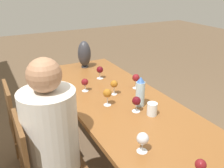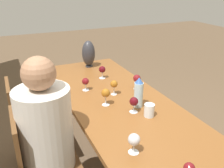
{
  "view_description": "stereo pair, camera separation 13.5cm",
  "coord_description": "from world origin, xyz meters",
  "px_view_note": "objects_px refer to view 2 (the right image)",
  "views": [
    {
      "loc": [
        -1.73,
        1.0,
        1.73
      ],
      "look_at": [
        0.16,
        0.0,
        0.82
      ],
      "focal_mm": 40.0,
      "sensor_mm": 36.0,
      "label": 1
    },
    {
      "loc": [
        -1.79,
        0.88,
        1.73
      ],
      "look_at": [
        0.16,
        0.0,
        0.82
      ],
      "focal_mm": 40.0,
      "sensor_mm": 36.0,
      "label": 2
    }
  ],
  "objects_px": {
    "wine_glass_5": "(106,93)",
    "chair_near": "(40,163)",
    "chair_far": "(29,122)",
    "person_near": "(49,137)",
    "wine_glass_6": "(85,82)",
    "water_bottle": "(139,93)",
    "wine_glass_2": "(137,79)",
    "wine_glass_7": "(134,102)",
    "water_tumbler": "(149,110)",
    "wine_glass_3": "(114,84)",
    "vase": "(89,54)",
    "wine_glass_1": "(134,140)",
    "wine_glass_4": "(102,70)"
  },
  "relations": [
    {
      "from": "water_bottle",
      "to": "water_tumbler",
      "type": "relative_size",
      "value": 2.55
    },
    {
      "from": "wine_glass_1",
      "to": "chair_far",
      "type": "xyz_separation_m",
      "value": [
        1.07,
        0.54,
        -0.34
      ]
    },
    {
      "from": "chair_far",
      "to": "person_near",
      "type": "relative_size",
      "value": 0.69
    },
    {
      "from": "wine_glass_3",
      "to": "chair_far",
      "type": "relative_size",
      "value": 0.16
    },
    {
      "from": "water_bottle",
      "to": "wine_glass_7",
      "type": "bearing_deg",
      "value": 130.83
    },
    {
      "from": "wine_glass_3",
      "to": "wine_glass_7",
      "type": "bearing_deg",
      "value": -178.98
    },
    {
      "from": "wine_glass_5",
      "to": "wine_glass_2",
      "type": "bearing_deg",
      "value": -65.14
    },
    {
      "from": "wine_glass_1",
      "to": "wine_glass_6",
      "type": "relative_size",
      "value": 1.07
    },
    {
      "from": "wine_glass_2",
      "to": "wine_glass_6",
      "type": "height_order",
      "value": "wine_glass_2"
    },
    {
      "from": "wine_glass_7",
      "to": "water_tumbler",
      "type": "bearing_deg",
      "value": -142.74
    },
    {
      "from": "water_tumbler",
      "to": "wine_glass_3",
      "type": "distance_m",
      "value": 0.49
    },
    {
      "from": "vase",
      "to": "wine_glass_3",
      "type": "xyz_separation_m",
      "value": [
        -0.86,
        0.05,
        -0.06
      ]
    },
    {
      "from": "wine_glass_3",
      "to": "wine_glass_6",
      "type": "relative_size",
      "value": 1.11
    },
    {
      "from": "water_tumbler",
      "to": "chair_near",
      "type": "xyz_separation_m",
      "value": [
        0.1,
        0.86,
        -0.29
      ]
    },
    {
      "from": "chair_far",
      "to": "wine_glass_3",
      "type": "bearing_deg",
      "value": -107.52
    },
    {
      "from": "wine_glass_1",
      "to": "wine_glass_2",
      "type": "relative_size",
      "value": 0.92
    },
    {
      "from": "wine_glass_5",
      "to": "chair_near",
      "type": "relative_size",
      "value": 0.17
    },
    {
      "from": "wine_glass_2",
      "to": "wine_glass_7",
      "type": "height_order",
      "value": "wine_glass_2"
    },
    {
      "from": "wine_glass_5",
      "to": "person_near",
      "type": "relative_size",
      "value": 0.12
    },
    {
      "from": "vase",
      "to": "wine_glass_7",
      "type": "height_order",
      "value": "vase"
    },
    {
      "from": "vase",
      "to": "wine_glass_4",
      "type": "relative_size",
      "value": 2.38
    },
    {
      "from": "wine_glass_6",
      "to": "water_bottle",
      "type": "bearing_deg",
      "value": -148.89
    },
    {
      "from": "wine_glass_1",
      "to": "wine_glass_2",
      "type": "xyz_separation_m",
      "value": [
        0.85,
        -0.5,
        0.01
      ]
    },
    {
      "from": "wine_glass_6",
      "to": "chair_near",
      "type": "xyz_separation_m",
      "value": [
        -0.58,
        0.56,
        -0.33
      ]
    },
    {
      "from": "vase",
      "to": "wine_glass_3",
      "type": "distance_m",
      "value": 0.86
    },
    {
      "from": "wine_glass_3",
      "to": "chair_near",
      "type": "height_order",
      "value": "chair_near"
    },
    {
      "from": "water_tumbler",
      "to": "wine_glass_6",
      "type": "relative_size",
      "value": 0.81
    },
    {
      "from": "water_tumbler",
      "to": "wine_glass_4",
      "type": "relative_size",
      "value": 0.76
    },
    {
      "from": "wine_glass_3",
      "to": "wine_glass_4",
      "type": "relative_size",
      "value": 1.03
    },
    {
      "from": "wine_glass_1",
      "to": "wine_glass_3",
      "type": "bearing_deg",
      "value": -16.24
    },
    {
      "from": "water_bottle",
      "to": "chair_near",
      "type": "xyz_separation_m",
      "value": [
        -0.08,
        0.86,
        -0.37
      ]
    },
    {
      "from": "water_tumbler",
      "to": "wine_glass_5",
      "type": "xyz_separation_m",
      "value": [
        0.32,
        0.24,
        0.06
      ]
    },
    {
      "from": "wine_glass_7",
      "to": "chair_near",
      "type": "bearing_deg",
      "value": 90.8
    },
    {
      "from": "chair_near",
      "to": "chair_far",
      "type": "bearing_deg",
      "value": 0.0
    },
    {
      "from": "water_tumbler",
      "to": "wine_glass_7",
      "type": "bearing_deg",
      "value": 37.26
    },
    {
      "from": "wine_glass_7",
      "to": "chair_far",
      "type": "relative_size",
      "value": 0.15
    },
    {
      "from": "wine_glass_6",
      "to": "wine_glass_7",
      "type": "relative_size",
      "value": 0.96
    },
    {
      "from": "vase",
      "to": "wine_glass_6",
      "type": "relative_size",
      "value": 2.56
    },
    {
      "from": "wine_glass_2",
      "to": "wine_glass_4",
      "type": "xyz_separation_m",
      "value": [
        0.4,
        0.2,
        -0.01
      ]
    },
    {
      "from": "vase",
      "to": "wine_glass_5",
      "type": "height_order",
      "value": "vase"
    },
    {
      "from": "chair_far",
      "to": "water_bottle",
      "type": "bearing_deg",
      "value": -122.24
    },
    {
      "from": "wine_glass_1",
      "to": "wine_glass_3",
      "type": "height_order",
      "value": "wine_glass_3"
    },
    {
      "from": "wine_glass_5",
      "to": "person_near",
      "type": "height_order",
      "value": "person_near"
    },
    {
      "from": "wine_glass_4",
      "to": "chair_far",
      "type": "bearing_deg",
      "value": 102.59
    },
    {
      "from": "wine_glass_7",
      "to": "vase",
      "type": "bearing_deg",
      "value": -2.02
    },
    {
      "from": "wine_glass_3",
      "to": "chair_near",
      "type": "distance_m",
      "value": 0.93
    },
    {
      "from": "chair_far",
      "to": "person_near",
      "type": "bearing_deg",
      "value": -172.38
    },
    {
      "from": "wine_glass_1",
      "to": "person_near",
      "type": "height_order",
      "value": "person_near"
    },
    {
      "from": "wine_glass_7",
      "to": "chair_far",
      "type": "bearing_deg",
      "value": 51.73
    },
    {
      "from": "wine_glass_3",
      "to": "wine_glass_5",
      "type": "xyz_separation_m",
      "value": [
        -0.16,
        0.15,
        0.01
      ]
    }
  ]
}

